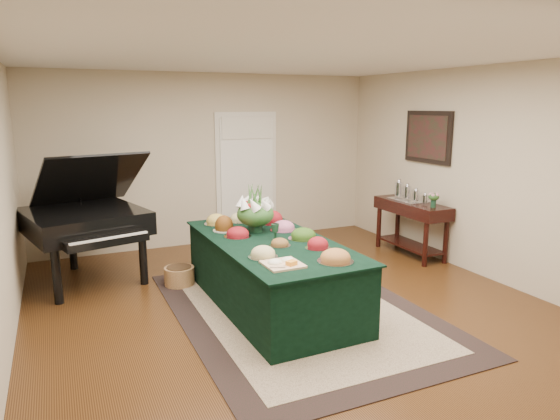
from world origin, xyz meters
name	(u,v)px	position (x,y,z in m)	size (l,w,h in m)	color
ground	(291,307)	(0.00, 0.00, 0.00)	(6.00, 6.00, 0.00)	black
area_rug	(299,311)	(0.03, -0.13, 0.01)	(2.53, 3.55, 0.01)	black
kitchen_doorway	(247,178)	(0.60, 2.97, 1.02)	(1.05, 0.07, 2.10)	silver
buffet_table	(271,273)	(-0.18, 0.14, 0.38)	(1.25, 2.56, 0.76)	black
food_platters	(268,230)	(-0.12, 0.37, 0.81)	(0.98, 2.28, 0.14)	silver
cutting_board	(282,261)	(-0.43, -0.69, 0.79)	(0.35, 0.35, 0.10)	tan
green_goblets	(275,231)	(-0.13, 0.15, 0.85)	(0.10, 0.09, 0.18)	#153623
floral_centerpiece	(255,209)	(-0.20, 0.56, 1.03)	(0.45, 0.45, 0.45)	#153623
grand_piano	(85,219)	(-1.98, 1.83, 0.81)	(1.64, 1.82, 1.64)	black
wicker_basket	(179,276)	(-0.97, 1.21, 0.12)	(0.37, 0.37, 0.23)	olive
mahogany_sideboard	(411,214)	(2.50, 1.08, 0.62)	(0.45, 1.30, 0.81)	black
tea_service	(409,193)	(2.50, 1.16, 0.92)	(0.34, 0.74, 0.30)	silver
pink_bouquet	(434,197)	(2.50, 0.63, 0.95)	(0.17, 0.17, 0.22)	#153623
wall_painting	(428,137)	(2.72, 1.08, 1.75)	(0.05, 0.95, 0.75)	black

